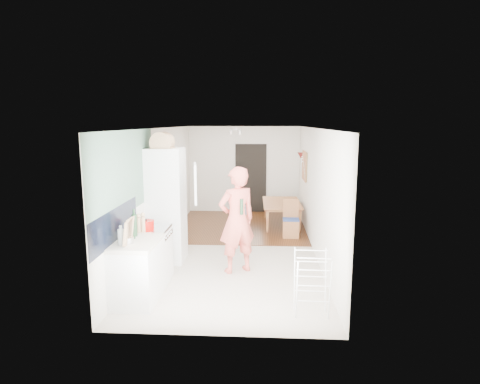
# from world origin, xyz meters

# --- Properties ---
(room_shell) EXTENTS (3.20, 7.00, 2.50)m
(room_shell) POSITION_xyz_m (0.00, 0.00, 1.25)
(room_shell) COLOR white
(room_shell) RESTS_ON ground
(floor) EXTENTS (3.20, 7.00, 0.01)m
(floor) POSITION_xyz_m (0.00, 0.00, 0.00)
(floor) COLOR beige
(floor) RESTS_ON ground
(wood_floor_overlay) EXTENTS (3.20, 3.30, 0.01)m
(wood_floor_overlay) POSITION_xyz_m (0.00, 1.85, 0.01)
(wood_floor_overlay) COLOR brown
(wood_floor_overlay) RESTS_ON room_shell
(sage_wall_panel) EXTENTS (0.02, 3.00, 1.30)m
(sage_wall_panel) POSITION_xyz_m (-1.59, -2.00, 1.85)
(sage_wall_panel) COLOR slate
(sage_wall_panel) RESTS_ON room_shell
(tile_splashback) EXTENTS (0.02, 1.90, 0.50)m
(tile_splashback) POSITION_xyz_m (-1.59, -2.55, 1.15)
(tile_splashback) COLOR black
(tile_splashback) RESTS_ON room_shell
(doorway_recess) EXTENTS (0.90, 0.04, 2.00)m
(doorway_recess) POSITION_xyz_m (0.20, 3.48, 1.00)
(doorway_recess) COLOR black
(doorway_recess) RESTS_ON room_shell
(base_cabinet) EXTENTS (0.60, 0.90, 0.86)m
(base_cabinet) POSITION_xyz_m (-1.30, -2.55, 0.43)
(base_cabinet) COLOR white
(base_cabinet) RESTS_ON room_shell
(worktop) EXTENTS (0.62, 0.92, 0.06)m
(worktop) POSITION_xyz_m (-1.30, -2.55, 0.89)
(worktop) COLOR silver
(worktop) RESTS_ON room_shell
(range_cooker) EXTENTS (0.60, 0.60, 0.88)m
(range_cooker) POSITION_xyz_m (-1.30, -1.80, 0.44)
(range_cooker) COLOR white
(range_cooker) RESTS_ON room_shell
(cooker_top) EXTENTS (0.60, 0.60, 0.04)m
(cooker_top) POSITION_xyz_m (-1.30, -1.80, 0.90)
(cooker_top) COLOR #BDBDC0
(cooker_top) RESTS_ON room_shell
(fridge_housing) EXTENTS (0.66, 0.66, 2.15)m
(fridge_housing) POSITION_xyz_m (-1.27, -0.78, 1.07)
(fridge_housing) COLOR white
(fridge_housing) RESTS_ON room_shell
(fridge_door) EXTENTS (0.14, 0.56, 0.70)m
(fridge_door) POSITION_xyz_m (-0.66, -1.08, 1.55)
(fridge_door) COLOR white
(fridge_door) RESTS_ON room_shell
(fridge_interior) EXTENTS (0.02, 0.52, 0.66)m
(fridge_interior) POSITION_xyz_m (-0.96, -0.78, 1.55)
(fridge_interior) COLOR white
(fridge_interior) RESTS_ON room_shell
(pinboard) EXTENTS (0.03, 0.90, 0.70)m
(pinboard) POSITION_xyz_m (1.58, 1.90, 1.55)
(pinboard) COLOR tan
(pinboard) RESTS_ON room_shell
(pinboard_frame) EXTENTS (0.00, 0.94, 0.74)m
(pinboard_frame) POSITION_xyz_m (1.57, 1.90, 1.55)
(pinboard_frame) COLOR #B0763D
(pinboard_frame) RESTS_ON room_shell
(wall_sconce) EXTENTS (0.18, 0.18, 0.16)m
(wall_sconce) POSITION_xyz_m (1.54, 2.55, 1.75)
(wall_sconce) COLOR maroon
(wall_sconce) RESTS_ON room_shell
(person) EXTENTS (0.96, 0.86, 2.21)m
(person) POSITION_xyz_m (0.09, -1.30, 1.11)
(person) COLOR #EB6455
(person) RESTS_ON floor
(dining_table) EXTENTS (0.83, 1.45, 0.50)m
(dining_table) POSITION_xyz_m (1.07, 2.01, 0.25)
(dining_table) COLOR #B0763D
(dining_table) RESTS_ON floor
(dining_chair) EXTENTS (0.37, 0.37, 0.87)m
(dining_chair) POSITION_xyz_m (1.20, 0.90, 0.43)
(dining_chair) COLOR #B0763D
(dining_chair) RESTS_ON floor
(stool) EXTENTS (0.41, 0.41, 0.47)m
(stool) POSITION_xyz_m (0.04, 1.29, 0.23)
(stool) COLOR #B0763D
(stool) RESTS_ON floor
(grey_drape) EXTENTS (0.45, 0.45, 0.17)m
(grey_drape) POSITION_xyz_m (0.05, 1.28, 0.55)
(grey_drape) COLOR gray
(grey_drape) RESTS_ON stool
(drying_rack) EXTENTS (0.47, 0.43, 0.89)m
(drying_rack) POSITION_xyz_m (1.22, -2.87, 0.45)
(drying_rack) COLOR white
(drying_rack) RESTS_ON floor
(bread_bin) EXTENTS (0.43, 0.41, 0.21)m
(bread_bin) POSITION_xyz_m (-1.29, -0.85, 2.26)
(bread_bin) COLOR tan
(bread_bin) RESTS_ON fridge_housing
(red_casserole) EXTENTS (0.31, 0.31, 0.15)m
(red_casserole) POSITION_xyz_m (-1.32, -1.96, 1.00)
(red_casserole) COLOR #C10702
(red_casserole) RESTS_ON cooker_top
(steel_pan) EXTENTS (0.20, 0.20, 0.09)m
(steel_pan) POSITION_xyz_m (-1.38, -2.68, 0.96)
(steel_pan) COLOR #BDBDC0
(steel_pan) RESTS_ON worktop
(held_bottle) EXTENTS (0.06, 0.06, 0.27)m
(held_bottle) POSITION_xyz_m (0.18, -1.41, 1.20)
(held_bottle) COLOR #1B3B20
(held_bottle) RESTS_ON person
(bottle_a) EXTENTS (0.09, 0.09, 0.34)m
(bottle_a) POSITION_xyz_m (-1.39, -2.31, 1.09)
(bottle_a) COLOR #1B3B20
(bottle_a) RESTS_ON worktop
(bottle_b) EXTENTS (0.07, 0.07, 0.26)m
(bottle_b) POSITION_xyz_m (-1.37, -2.44, 1.05)
(bottle_b) COLOR #1B3B20
(bottle_b) RESTS_ON worktop
(bottle_c) EXTENTS (0.11, 0.11, 0.22)m
(bottle_c) POSITION_xyz_m (-1.44, -2.75, 1.03)
(bottle_c) COLOR silver
(bottle_c) RESTS_ON worktop
(pepper_mill_front) EXTENTS (0.09, 0.09, 0.25)m
(pepper_mill_front) POSITION_xyz_m (-1.32, -2.09, 1.04)
(pepper_mill_front) COLOR tan
(pepper_mill_front) RESTS_ON worktop
(pepper_mill_back) EXTENTS (0.08, 0.08, 0.23)m
(pepper_mill_back) POSITION_xyz_m (-1.39, -2.11, 1.04)
(pepper_mill_back) COLOR tan
(pepper_mill_back) RESTS_ON worktop
(chopping_boards) EXTENTS (0.12, 0.28, 0.37)m
(chopping_boards) POSITION_xyz_m (-1.34, -2.72, 1.11)
(chopping_boards) COLOR tan
(chopping_boards) RESTS_ON worktop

